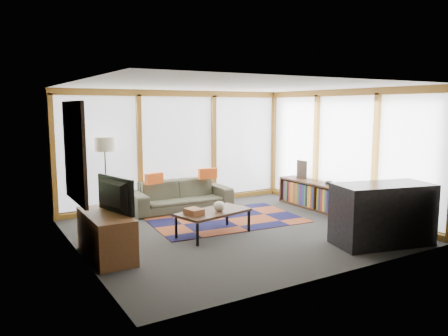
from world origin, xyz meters
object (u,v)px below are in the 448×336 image
floor_lamp (106,177)px  television (110,195)px  bar_counter (383,214)px  tv_console (106,235)px  bookshelf (321,197)px  sofa (181,195)px  coffee_table (213,223)px

floor_lamp → television: bearing=-104.1°
television → bar_counter: size_ratio=0.59×
tv_console → bookshelf: bearing=7.1°
tv_console → bar_counter: 4.40m
floor_lamp → bookshelf: bearing=-24.2°
bookshelf → tv_console: 4.89m
bookshelf → tv_console: bearing=-172.9°
floor_lamp → bar_counter: (3.37, -4.14, -0.32)m
bar_counter → tv_console: bearing=171.3°
television → bar_counter: 4.35m
floor_lamp → tv_console: (-0.70, -2.47, -0.48)m
sofa → floor_lamp: 1.65m
television → bar_counter: (3.99, -1.67, -0.44)m
sofa → coffee_table: (-0.31, -2.02, -0.11)m
coffee_table → bookshelf: size_ratio=0.54×
television → bar_counter: television is taller
floor_lamp → bookshelf: 4.59m
bar_counter → sofa: bearing=129.0°
coffee_table → tv_console: tv_console is taller
floor_lamp → tv_console: size_ratio=1.23×
floor_lamp → television: 2.55m
sofa → tv_console: tv_console is taller
television → coffee_table: bearing=-99.2°
bookshelf → television: 4.85m
bar_counter → television: bearing=170.9°
coffee_table → floor_lamp: bearing=118.2°
television → tv_console: bearing=73.7°
sofa → bar_counter: 4.27m
tv_console → bar_counter: bearing=-22.3°
coffee_table → bar_counter: 2.84m
bookshelf → bar_counter: bar_counter is taller
coffee_table → bar_counter: bearing=-40.7°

